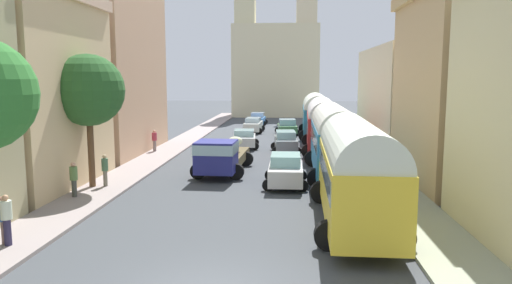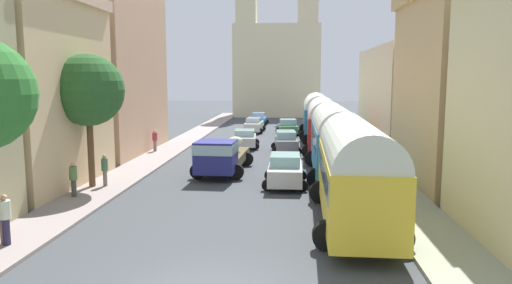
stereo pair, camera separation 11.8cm
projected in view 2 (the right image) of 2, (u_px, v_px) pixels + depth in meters
name	position (u px, v px, depth m)	size (l,w,h in m)	color
ground_plane	(264.00, 147.00, 39.03)	(154.00, 154.00, 0.00)	#404448
sidewalk_left	(178.00, 145.00, 39.56)	(2.50, 70.00, 0.14)	gray
sidewalk_right	(354.00, 147.00, 38.48)	(2.50, 70.00, 0.14)	#999F88
building_left_1	(36.00, 90.00, 23.93)	(4.81, 9.20, 9.99)	#DABA89
building_left_2	(118.00, 62.00, 34.92)	(4.22, 11.79, 13.48)	tan
building_right_1	(470.00, 86.00, 24.76)	(6.47, 9.57, 10.29)	tan
building_right_2	(397.00, 99.00, 37.46)	(4.02, 14.92, 7.96)	beige
distant_church	(277.00, 64.00, 68.96)	(12.33, 6.82, 21.26)	beige
parked_bus_0	(354.00, 167.00, 18.13)	(3.40, 9.65, 4.03)	yellow
parked_bus_1	(334.00, 137.00, 27.02)	(3.24, 9.58, 4.07)	teal
parked_bus_2	(323.00, 123.00, 35.92)	(3.40, 9.62, 4.05)	red
parked_bus_3	(317.00, 114.00, 44.81)	(3.47, 9.48, 4.10)	teal
cargo_truck_0	(221.00, 155.00, 27.57)	(3.22, 7.17, 2.18)	navy
car_0	(245.00, 139.00, 38.22)	(2.52, 3.85, 1.47)	silver
car_1	(254.00, 125.00, 48.90)	(2.31, 4.39, 1.54)	silver
car_2	(259.00, 119.00, 56.63)	(2.29, 3.85, 1.49)	#4485CF
car_3	(285.00, 170.00, 24.79)	(2.32, 3.93, 1.67)	silver
car_4	(286.00, 142.00, 35.87)	(2.36, 4.25, 1.63)	gray
car_5	(288.00, 127.00, 47.23)	(2.54, 3.74, 1.53)	#548C56
pedestrian_0	(73.00, 178.00, 21.97)	(0.37, 0.37, 1.77)	#44473F
pedestrian_1	(105.00, 169.00, 24.14)	(0.44, 0.44, 1.76)	#6F6859
pedestrian_2	(2.00, 218.00, 15.70)	(0.42, 0.42, 1.76)	#7B5E5A
pedestrian_3	(155.00, 140.00, 35.62)	(0.47, 0.47, 1.75)	slate
pedestrian_4	(5.00, 218.00, 15.58)	(0.51, 0.51, 1.85)	#2D2946
roadside_tree_1	(88.00, 91.00, 23.55)	(3.58, 3.58, 6.80)	brown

